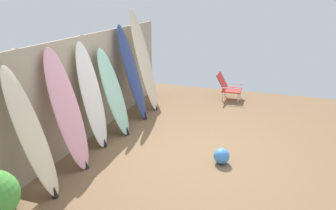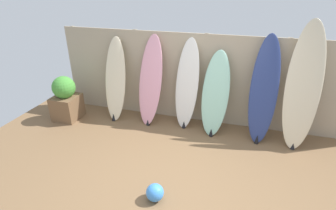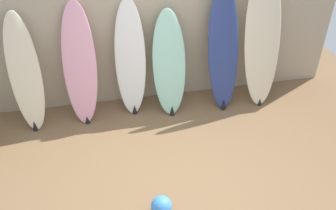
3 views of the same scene
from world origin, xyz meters
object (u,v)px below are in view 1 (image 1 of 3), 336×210
at_px(surfboard_cream_0, 32,135).
at_px(beach_ball, 222,156).
at_px(beach_chair, 227,86).
at_px(surfboard_pink_1, 67,111).
at_px(surfboard_seafoam_3, 114,93).
at_px(surfboard_navy_4, 133,74).
at_px(surfboard_white_2, 92,97).
at_px(surfboard_cream_5, 144,61).

distance_m(surfboard_cream_0, beach_ball, 2.68).
bearing_deg(surfboard_cream_0, beach_chair, -18.86).
height_order(surfboard_pink_1, beach_ball, surfboard_pink_1).
bearing_deg(surfboard_seafoam_3, surfboard_navy_4, 0.61).
distance_m(surfboard_pink_1, surfboard_white_2, 0.73).
relative_size(surfboard_pink_1, surfboard_navy_4, 0.93).
xyz_separation_m(surfboard_white_2, beach_chair, (3.30, -1.70, -0.54)).
height_order(surfboard_cream_0, beach_ball, surfboard_cream_0).
xyz_separation_m(surfboard_pink_1, beach_chair, (4.03, -1.66, -0.55)).
bearing_deg(surfboard_pink_1, beach_ball, -69.17).
bearing_deg(surfboard_cream_0, surfboard_white_2, 2.40).
height_order(surfboard_seafoam_3, beach_chair, surfboard_seafoam_3).
xyz_separation_m(surfboard_pink_1, beach_ball, (0.79, -2.08, -0.75)).
bearing_deg(beach_ball, surfboard_seafoam_3, 76.11).
xyz_separation_m(surfboard_navy_4, beach_chair, (1.91, -1.62, -0.62)).
bearing_deg(surfboard_white_2, beach_ball, -88.36).
bearing_deg(surfboard_cream_5, surfboard_white_2, 177.65).
bearing_deg(beach_ball, surfboard_pink_1, 110.83).
xyz_separation_m(surfboard_cream_0, surfboard_white_2, (1.49, 0.06, 0.03)).
bearing_deg(surfboard_seafoam_3, beach_ball, -103.89).
relative_size(beach_chair, beach_ball, 2.60).
height_order(surfboard_cream_0, surfboard_cream_5, surfboard_cream_5).
relative_size(surfboard_cream_5, beach_ball, 8.90).
bearing_deg(surfboard_cream_5, beach_chair, -51.21).
bearing_deg(beach_ball, surfboard_cream_5, 46.49).
xyz_separation_m(surfboard_cream_0, beach_ball, (1.55, -2.06, -0.71)).
height_order(surfboard_cream_0, surfboard_white_2, surfboard_white_2).
height_order(surfboard_white_2, beach_ball, surfboard_white_2).
xyz_separation_m(surfboard_cream_0, surfboard_pink_1, (0.76, 0.02, 0.05)).
height_order(surfboard_pink_1, surfboard_seafoam_3, surfboard_pink_1).
bearing_deg(surfboard_cream_0, surfboard_cream_5, -0.32).
relative_size(surfboard_navy_4, surfboard_cream_5, 0.88).
relative_size(surfboard_cream_0, beach_ball, 6.94).
bearing_deg(beach_chair, surfboard_pink_1, 142.33).
bearing_deg(surfboard_seafoam_3, beach_chair, -30.44).
relative_size(surfboard_white_2, surfboard_navy_4, 0.92).
height_order(surfboard_navy_4, surfboard_cream_5, surfboard_cream_5).
xyz_separation_m(surfboard_cream_0, surfboard_navy_4, (2.88, -0.02, 0.11)).
distance_m(surfboard_white_2, beach_ball, 2.25).
bearing_deg(surfboard_navy_4, beach_chair, -40.32).
xyz_separation_m(surfboard_cream_5, beach_ball, (-1.94, -2.04, -0.95)).
distance_m(surfboard_cream_0, surfboard_white_2, 1.49).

